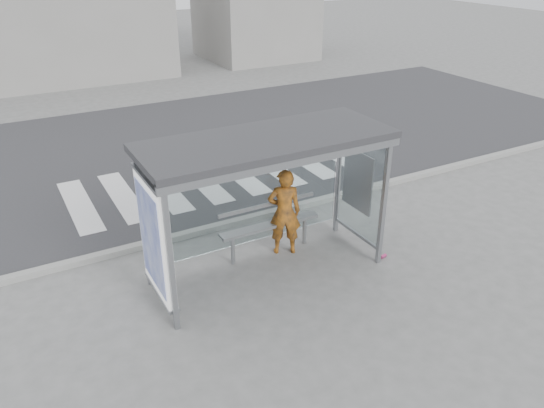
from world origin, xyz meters
The scene contains 9 objects.
ground centered at (0.00, 0.00, 0.00)m, with size 80.00×80.00×0.00m, color #5F5F5D.
road centered at (0.00, 7.00, 0.00)m, with size 30.00×10.00×0.01m, color #2E2E31.
curb centered at (0.00, 1.95, 0.06)m, with size 30.00×0.18×0.12m, color gray.
crosswalk centered at (1.00, 4.50, 0.00)m, with size 7.55×3.00×0.00m.
bus_shelter centered at (-0.37, 0.06, 1.98)m, with size 4.25×1.65×2.62m.
building_center centered at (0.00, 18.00, 2.50)m, with size 8.00×5.00×5.00m, color gray.
person centered at (0.62, 0.49, 0.87)m, with size 0.64×0.42×1.74m, color #D16113.
bench centered at (0.36, 0.58, 0.61)m, with size 2.03×0.25×1.05m.
soda_can centered at (2.18, -0.64, 0.04)m, with size 0.07×0.07×0.13m, color #D33E7E.
Camera 1 is at (-3.87, -7.19, 5.48)m, focal length 35.00 mm.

